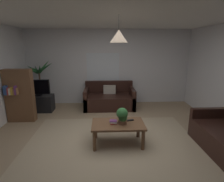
% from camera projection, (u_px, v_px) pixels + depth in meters
% --- Properties ---
extents(floor, '(5.49, 5.54, 0.02)m').
position_uv_depth(floor, '(113.00, 144.00, 3.77)').
color(floor, '#9E8466').
rests_on(floor, ground).
extents(rug, '(3.57, 3.05, 0.01)m').
position_uv_depth(rug, '(113.00, 148.00, 3.57)').
color(rug, tan).
rests_on(rug, ground).
extents(wall_back, '(5.61, 0.06, 2.51)m').
position_uv_depth(wall_back, '(109.00, 67.00, 6.17)').
color(wall_back, silver).
rests_on(wall_back, ground).
extents(ceiling, '(5.49, 5.54, 0.02)m').
position_uv_depth(ceiling, '(113.00, 14.00, 3.15)').
color(ceiling, white).
extents(window_pane, '(1.10, 0.01, 1.09)m').
position_uv_depth(window_pane, '(103.00, 69.00, 6.15)').
color(window_pane, white).
extents(couch_under_window, '(1.60, 0.90, 0.82)m').
position_uv_depth(couch_under_window, '(109.00, 99.00, 5.89)').
color(couch_under_window, black).
rests_on(couch_under_window, ground).
extents(coffee_table, '(1.06, 0.62, 0.45)m').
position_uv_depth(coffee_table, '(118.00, 127.00, 3.67)').
color(coffee_table, brown).
rests_on(coffee_table, ground).
extents(book_on_table_0, '(0.15, 0.13, 0.02)m').
position_uv_depth(book_on_table_0, '(113.00, 123.00, 3.63)').
color(book_on_table_0, '#B22D2D').
rests_on(book_on_table_0, coffee_table).
extents(book_on_table_1, '(0.16, 0.13, 0.03)m').
position_uv_depth(book_on_table_1, '(113.00, 122.00, 3.62)').
color(book_on_table_1, beige).
rests_on(book_on_table_1, coffee_table).
extents(book_on_table_2, '(0.16, 0.13, 0.02)m').
position_uv_depth(book_on_table_2, '(113.00, 121.00, 3.62)').
color(book_on_table_2, '#72387F').
rests_on(book_on_table_2, coffee_table).
extents(remote_on_table_0, '(0.17, 0.09, 0.02)m').
position_uv_depth(remote_on_table_0, '(130.00, 120.00, 3.77)').
color(remote_on_table_0, black).
rests_on(remote_on_table_0, coffee_table).
extents(potted_plant_on_table, '(0.23, 0.23, 0.34)m').
position_uv_depth(potted_plant_on_table, '(122.00, 116.00, 3.57)').
color(potted_plant_on_table, brown).
rests_on(potted_plant_on_table, coffee_table).
extents(tv_stand, '(0.90, 0.44, 0.50)m').
position_uv_depth(tv_stand, '(38.00, 103.00, 5.56)').
color(tv_stand, black).
rests_on(tv_stand, ground).
extents(tv, '(0.79, 0.16, 0.49)m').
position_uv_depth(tv, '(36.00, 88.00, 5.42)').
color(tv, black).
rests_on(tv, tv_stand).
extents(potted_palm_corner, '(0.92, 0.82, 1.55)m').
position_uv_depth(potted_palm_corner, '(40.00, 86.00, 5.85)').
color(potted_palm_corner, '#4C4C51').
rests_on(potted_palm_corner, ground).
extents(bookshelf_corner, '(0.70, 0.31, 1.40)m').
position_uv_depth(bookshelf_corner, '(19.00, 96.00, 4.72)').
color(bookshelf_corner, brown).
rests_on(bookshelf_corner, ground).
extents(pendant_lamp, '(0.33, 0.33, 0.48)m').
position_uv_depth(pendant_lamp, '(119.00, 36.00, 3.24)').
color(pendant_lamp, black).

